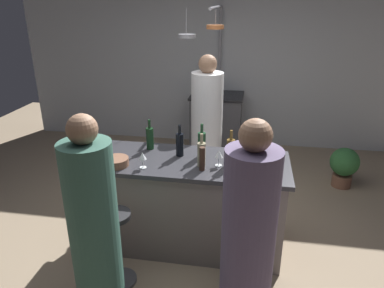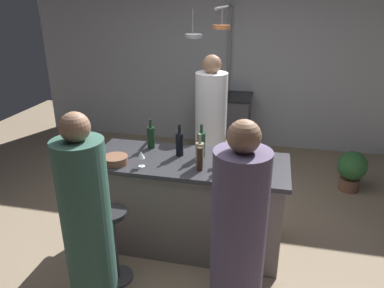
% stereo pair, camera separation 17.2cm
% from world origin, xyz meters
% --- Properties ---
extents(ground_plane, '(9.00, 9.00, 0.00)m').
position_xyz_m(ground_plane, '(0.00, 0.00, 0.00)').
color(ground_plane, gray).
extents(back_wall, '(6.40, 0.16, 2.60)m').
position_xyz_m(back_wall, '(0.00, 2.85, 1.30)').
color(back_wall, '#B2B7BC').
rests_on(back_wall, ground_plane).
extents(kitchen_island, '(1.80, 0.72, 0.90)m').
position_xyz_m(kitchen_island, '(0.00, 0.00, 0.45)').
color(kitchen_island, slate).
rests_on(kitchen_island, ground_plane).
extents(stove_range, '(0.80, 0.64, 0.89)m').
position_xyz_m(stove_range, '(0.00, 2.45, 0.45)').
color(stove_range, '#47474C').
rests_on(stove_range, ground_plane).
extents(chef, '(0.36, 0.36, 1.70)m').
position_xyz_m(chef, '(0.03, 1.00, 0.79)').
color(chef, white).
rests_on(chef, ground_plane).
extents(bar_stool_left, '(0.28, 0.28, 0.68)m').
position_xyz_m(bar_stool_left, '(-0.50, -0.62, 0.38)').
color(bar_stool_left, '#4C4C51').
rests_on(bar_stool_left, ground_plane).
extents(guest_left, '(0.34, 0.34, 1.62)m').
position_xyz_m(guest_left, '(-0.49, -1.00, 0.75)').
color(guest_left, '#33594C').
rests_on(guest_left, ground_plane).
extents(bar_stool_right, '(0.28, 0.28, 0.68)m').
position_xyz_m(bar_stool_right, '(0.52, -0.62, 0.38)').
color(bar_stool_right, '#4C4C51').
rests_on(bar_stool_right, ground_plane).
extents(guest_right, '(0.35, 0.35, 1.64)m').
position_xyz_m(guest_right, '(0.56, -0.98, 0.76)').
color(guest_right, '#594C6B').
rests_on(guest_right, ground_plane).
extents(overhead_pot_rack, '(0.56, 1.36, 2.17)m').
position_xyz_m(overhead_pot_rack, '(-0.05, 2.11, 1.59)').
color(overhead_pot_rack, gray).
rests_on(overhead_pot_rack, ground_plane).
extents(potted_plant, '(0.36, 0.36, 0.52)m').
position_xyz_m(potted_plant, '(1.73, 1.48, 0.30)').
color(potted_plant, brown).
rests_on(potted_plant, ground_plane).
extents(pepper_mill, '(0.05, 0.05, 0.21)m').
position_xyz_m(pepper_mill, '(0.14, -0.18, 1.01)').
color(pepper_mill, '#382319').
rests_on(pepper_mill, kitchen_island).
extents(wine_bottle_white, '(0.07, 0.07, 0.30)m').
position_xyz_m(wine_bottle_white, '(0.12, -0.10, 1.01)').
color(wine_bottle_white, gray).
rests_on(wine_bottle_white, kitchen_island).
extents(wine_bottle_red, '(0.07, 0.07, 0.29)m').
position_xyz_m(wine_bottle_red, '(-0.42, 0.21, 1.01)').
color(wine_bottle_red, '#143319').
rests_on(wine_bottle_red, kitchen_island).
extents(wine_bottle_dark, '(0.07, 0.07, 0.30)m').
position_xyz_m(wine_bottle_dark, '(-0.11, 0.10, 1.01)').
color(wine_bottle_dark, black).
rests_on(wine_bottle_dark, kitchen_island).
extents(wine_bottle_green, '(0.07, 0.07, 0.32)m').
position_xyz_m(wine_bottle_green, '(0.10, 0.10, 1.02)').
color(wine_bottle_green, '#193D23').
rests_on(wine_bottle_green, kitchen_island).
extents(wine_bottle_amber, '(0.07, 0.07, 0.32)m').
position_xyz_m(wine_bottle_amber, '(0.37, -0.04, 1.03)').
color(wine_bottle_amber, brown).
rests_on(wine_bottle_amber, kitchen_island).
extents(wine_glass_near_left_guest, '(0.07, 0.07, 0.15)m').
position_xyz_m(wine_glass_near_left_guest, '(-0.37, -0.22, 1.01)').
color(wine_glass_near_left_guest, silver).
rests_on(wine_glass_near_left_guest, kitchen_island).
extents(wine_glass_by_chef, '(0.07, 0.07, 0.15)m').
position_xyz_m(wine_glass_by_chef, '(0.27, -0.07, 1.01)').
color(wine_glass_by_chef, silver).
rests_on(wine_glass_by_chef, kitchen_island).
extents(mixing_bowl_steel, '(0.14, 0.14, 0.07)m').
position_xyz_m(mixing_bowl_steel, '(0.52, -0.10, 0.93)').
color(mixing_bowl_steel, '#B7B7BC').
rests_on(mixing_bowl_steel, kitchen_island).
extents(mixing_bowl_wooden, '(0.22, 0.22, 0.07)m').
position_xyz_m(mixing_bowl_wooden, '(-0.61, -0.21, 0.94)').
color(mixing_bowl_wooden, brown).
rests_on(mixing_bowl_wooden, kitchen_island).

